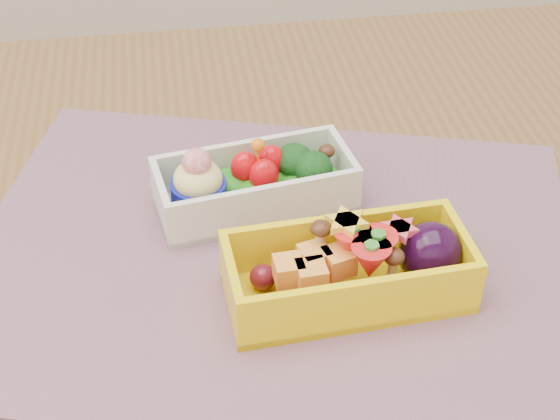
{
  "coord_description": "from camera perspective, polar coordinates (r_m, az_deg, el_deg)",
  "views": [
    {
      "loc": [
        -0.1,
        -0.48,
        1.19
      ],
      "look_at": [
        -0.03,
        0.01,
        0.79
      ],
      "focal_mm": 53.39,
      "sensor_mm": 36.0,
      "label": 1
    }
  ],
  "objects": [
    {
      "name": "bento_white",
      "position": [
        0.68,
        -1.8,
        1.8
      ],
      "size": [
        0.17,
        0.1,
        0.07
      ],
      "rotation": [
        0.0,
        0.0,
        0.16
      ],
      "color": "silver",
      "rests_on": "placemat"
    },
    {
      "name": "table",
      "position": [
        0.73,
        2.06,
        -8.73
      ],
      "size": [
        1.2,
        0.8,
        0.75
      ],
      "color": "brown",
      "rests_on": "ground"
    },
    {
      "name": "placemat",
      "position": [
        0.65,
        -0.59,
        -2.97
      ],
      "size": [
        0.55,
        0.48,
        0.0
      ],
      "primitive_type": "cube",
      "rotation": [
        0.0,
        0.0,
        -0.29
      ],
      "color": "#90636D",
      "rests_on": "table"
    },
    {
      "name": "bento_yellow",
      "position": [
        0.6,
        5.06,
        -4.05
      ],
      "size": [
        0.18,
        0.09,
        0.06
      ],
      "rotation": [
        0.0,
        0.0,
        0.06
      ],
      "color": "yellow",
      "rests_on": "placemat"
    }
  ]
}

